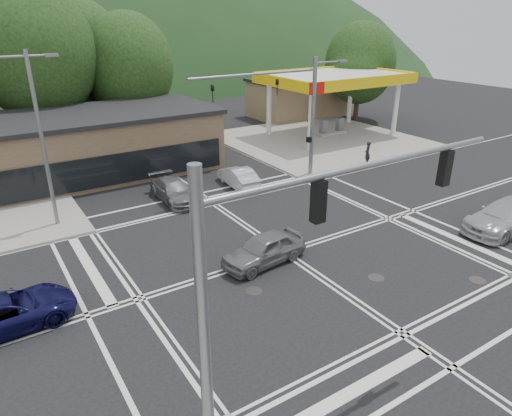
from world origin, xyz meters
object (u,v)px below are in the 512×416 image
car_queue_a (238,177)px  car_silver_east (506,216)px  car_grey_center (264,249)px  pedestrian (367,153)px  car_blue_west (7,313)px  car_queue_b (172,154)px  car_northbound (174,190)px

car_queue_a → car_silver_east: bearing=126.9°
car_grey_center → pedestrian: bearing=111.9°
car_silver_east → car_queue_a: bearing=-147.3°
pedestrian → car_blue_west: bearing=-25.9°
car_blue_west → car_queue_b: 19.59m
car_queue_b → car_northbound: car_queue_b is taller
car_grey_center → car_silver_east: bearing=65.9°
car_grey_center → car_silver_east: 13.18m
car_silver_east → car_queue_a: (-8.41, 13.25, -0.13)m
car_grey_center → car_northbound: 9.31m
car_blue_west → car_grey_center: 10.40m
car_blue_west → car_queue_a: 16.68m
car_silver_east → car_blue_west: bearing=-102.0°
car_silver_east → car_northbound: size_ratio=1.21×
car_blue_west → pedestrian: pedestrian is taller
car_blue_west → car_grey_center: car_grey_center is taller
car_blue_west → pedestrian: bearing=-78.3°
car_blue_west → pedestrian: 25.62m
car_queue_b → car_grey_center: bearing=76.9°
car_queue_a → pedestrian: bearing=176.2°
car_grey_center → car_blue_west: bearing=-102.5°
car_queue_b → car_northbound: 7.22m
car_grey_center → car_queue_b: car_queue_b is taller
car_silver_east → car_grey_center: bearing=-107.1°
car_silver_east → car_queue_b: bearing=-152.6°
car_queue_a → pedestrian: size_ratio=2.30×
car_silver_east → car_northbound: car_silver_east is taller
car_blue_west → car_northbound: car_blue_west is taller
pedestrian → car_grey_center: bearing=-12.7°
car_grey_center → car_northbound: bearing=175.8°
car_blue_west → car_silver_east: 23.46m
car_silver_east → pedestrian: 11.89m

